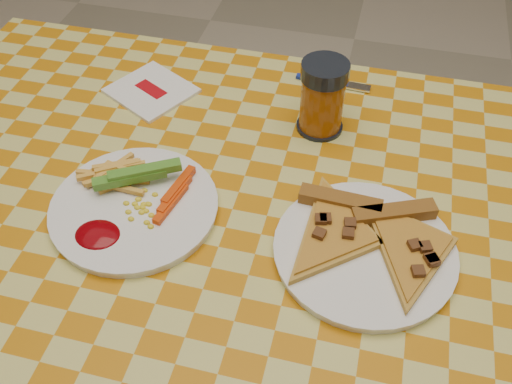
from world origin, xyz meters
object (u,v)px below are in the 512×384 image
table (261,266)px  drink_glass (322,98)px  plate_left (135,209)px  plate_right (364,252)px

table → drink_glass: size_ratio=10.31×
plate_left → table: bearing=0.7°
plate_right → drink_glass: bearing=112.5°
table → plate_right: size_ratio=5.34×
drink_glass → plate_left: bearing=-132.4°
table → plate_right: (0.14, -0.00, 0.08)m
table → plate_left: size_ratio=5.45×
table → plate_right: bearing=-0.4°
drink_glass → table: bearing=-99.3°
plate_left → plate_right: same height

